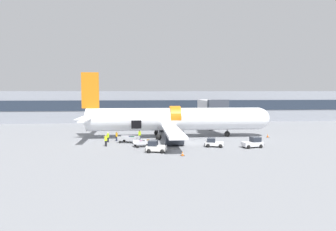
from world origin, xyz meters
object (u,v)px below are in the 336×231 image
Objects in this scene: baggage_tug_lead at (253,143)px; baggage_tug_mid at (213,143)px; ground_crew_driver at (117,136)px; airplane at (172,120)px; ground_crew_supervisor at (140,135)px; baggage_cart_queued at (144,143)px; baggage_tug_rear at (155,147)px; ground_crew_loader_b at (108,137)px; baggage_cart_loading at (129,139)px; ground_crew_loader_a at (106,140)px.

baggage_tug_mid is at bearing 167.98° from baggage_tug_lead.
baggage_tug_lead is at bearing -20.80° from ground_crew_driver.
airplane reaches higher than ground_crew_supervisor.
baggage_tug_lead is (10.86, -10.81, -2.55)m from airplane.
baggage_tug_mid is 10.51m from baggage_cart_queued.
baggage_tug_mid is at bearing -32.81° from ground_crew_supervisor.
baggage_tug_rear reaches higher than baggage_tug_mid.
ground_crew_driver reaches higher than baggage_tug_mid.
ground_crew_supervisor is (-2.19, 10.39, 0.21)m from baggage_tug_rear.
ground_crew_loader_b is (-11.03, -4.17, -2.36)m from airplane.
baggage_tug_rear reaches higher than baggage_cart_loading.
baggage_tug_lead reaches higher than baggage_cart_queued.
baggage_cart_loading is at bearing 121.34° from baggage_cart_queued.
baggage_tug_mid is (5.19, -9.61, -2.65)m from airplane.
baggage_tug_mid is at bearing 20.12° from baggage_tug_rear.
baggage_tug_rear is at bearing -58.52° from ground_crew_driver.
ground_crew_driver is at bearing 159.20° from baggage_tug_lead.
baggage_tug_lead is 0.89× the size of baggage_cart_queued.
baggage_tug_mid is 13.54m from baggage_cart_loading.
airplane reaches higher than baggage_tug_rear.
ground_crew_loader_a reaches higher than baggage_cart_loading.
ground_crew_loader_b reaches higher than baggage_tug_mid.
ground_crew_loader_a reaches higher than baggage_tug_lead.
baggage_tug_mid is at bearing -61.63° from airplane.
ground_crew_driver is (1.22, 4.85, -0.12)m from ground_crew_loader_a.
ground_crew_loader_a is at bearing -133.32° from ground_crew_supervisor.
ground_crew_driver is at bearing 156.09° from baggage_tug_mid.
ground_crew_loader_a reaches higher than ground_crew_loader_b.
ground_crew_loader_a is at bearing 173.76° from baggage_tug_mid.
ground_crew_driver is (-9.73, -2.99, -2.41)m from airplane.
ground_crew_supervisor reaches higher than baggage_tug_rear.
airplane is at bearing 22.77° from ground_crew_supervisor.
baggage_tug_lead is at bearing 8.00° from baggage_tug_rear.
ground_crew_driver is at bearing 137.94° from baggage_cart_loading.
baggage_cart_queued is at bearing -121.29° from airplane.
baggage_cart_loading is 1.14× the size of baggage_cart_queued.
baggage_tug_mid is at bearing -23.91° from ground_crew_driver.
baggage_tug_lead is 18.71m from ground_crew_supervisor.
ground_crew_loader_a is at bearing 171.55° from baggage_cart_queued.
baggage_cart_loading is at bearing 160.00° from baggage_tug_mid.
airplane is at bearing 20.71° from ground_crew_loader_b.
ground_crew_supervisor is at bearing 153.51° from baggage_tug_lead.
ground_crew_supervisor reaches higher than ground_crew_loader_b.
baggage_cart_loading is at bearing -146.57° from airplane.
baggage_cart_queued is at bearing -51.94° from ground_crew_driver.
baggage_tug_lead is at bearing -26.49° from ground_crew_supervisor.
ground_crew_driver is at bearing -162.91° from airplane.
ground_crew_loader_a reaches higher than baggage_tug_mid.
ground_crew_supervisor is at bearing -157.23° from airplane.
airplane is 10.70× the size of baggage_tug_lead.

